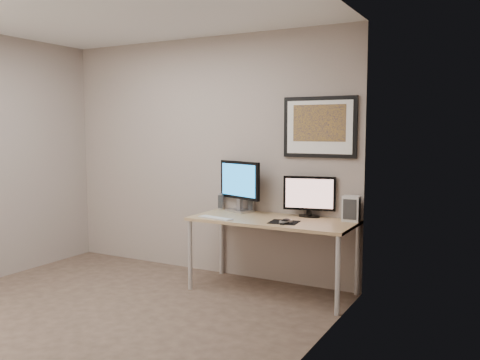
% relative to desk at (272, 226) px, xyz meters
% --- Properties ---
extents(floor, '(3.60, 3.60, 0.00)m').
position_rel_desk_xyz_m(floor, '(-1.00, -1.35, -0.66)').
color(floor, '#48382D').
rests_on(floor, ground).
extents(room, '(3.60, 3.60, 3.60)m').
position_rel_desk_xyz_m(room, '(-1.00, -0.90, 0.98)').
color(room, white).
rests_on(room, ground).
extents(desk, '(1.60, 0.70, 0.73)m').
position_rel_desk_xyz_m(desk, '(0.00, 0.00, 0.00)').
color(desk, olive).
rests_on(desk, floor).
extents(framed_art, '(0.75, 0.04, 0.60)m').
position_rel_desk_xyz_m(framed_art, '(0.35, 0.33, 0.96)').
color(framed_art, black).
rests_on(framed_art, room).
extents(monitor_large, '(0.56, 0.27, 0.54)m').
position_rel_desk_xyz_m(monitor_large, '(-0.50, 0.24, 0.36)').
color(monitor_large, '#A5A5A9').
rests_on(monitor_large, desk).
extents(monitor_tv, '(0.51, 0.16, 0.41)m').
position_rel_desk_xyz_m(monitor_tv, '(0.28, 0.27, 0.28)').
color(monitor_tv, black).
rests_on(monitor_tv, desk).
extents(speaker_left, '(0.08, 0.08, 0.17)m').
position_rel_desk_xyz_m(speaker_left, '(-0.76, 0.30, 0.15)').
color(speaker_left, '#A5A5A9').
rests_on(speaker_left, desk).
extents(speaker_right, '(0.08, 0.08, 0.17)m').
position_rel_desk_xyz_m(speaker_right, '(-0.39, 0.31, 0.15)').
color(speaker_right, '#A5A5A9').
rests_on(speaker_right, desk).
extents(keyboard, '(0.39, 0.18, 0.01)m').
position_rel_desk_xyz_m(keyboard, '(-0.50, -0.25, 0.07)').
color(keyboard, '#B8B7BC').
rests_on(keyboard, desk).
extents(mousepad, '(0.29, 0.27, 0.00)m').
position_rel_desk_xyz_m(mousepad, '(0.17, -0.12, 0.07)').
color(mousepad, black).
rests_on(mousepad, desk).
extents(mouse, '(0.09, 0.13, 0.04)m').
position_rel_desk_xyz_m(mouse, '(0.20, -0.15, 0.09)').
color(mouse, black).
rests_on(mouse, mousepad).
extents(remote, '(0.06, 0.15, 0.02)m').
position_rel_desk_xyz_m(remote, '(0.22, -0.18, 0.08)').
color(remote, black).
rests_on(remote, desk).
extents(fan_unit, '(0.16, 0.12, 0.24)m').
position_rel_desk_xyz_m(fan_unit, '(0.71, 0.24, 0.19)').
color(fan_unit, silver).
rests_on(fan_unit, desk).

